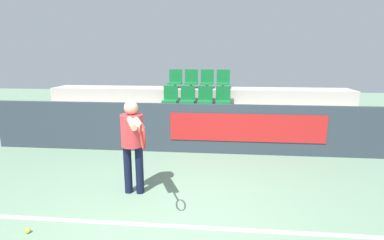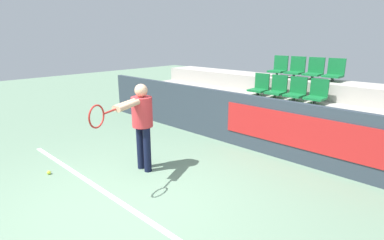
{
  "view_description": "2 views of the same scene",
  "coord_description": "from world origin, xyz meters",
  "px_view_note": "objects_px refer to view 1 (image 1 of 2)",
  "views": [
    {
      "loc": [
        0.7,
        -3.61,
        2.26
      ],
      "look_at": [
        0.17,
        1.78,
        1.06
      ],
      "focal_mm": 28.0,
      "sensor_mm": 36.0,
      "label": 1
    },
    {
      "loc": [
        3.32,
        -2.1,
        2.31
      ],
      "look_at": [
        -0.26,
        1.65,
        0.85
      ],
      "focal_mm": 28.0,
      "sensor_mm": 36.0,
      "label": 2
    }
  ],
  "objects_px": {
    "stadium_chair_9": "(191,80)",
    "stadium_chair_2": "(203,120)",
    "stadium_chair_10": "(207,80)",
    "tennis_ball": "(28,231)",
    "stadium_chair_7": "(223,98)",
    "stadium_chair_5": "(188,98)",
    "stadium_chair_1": "(183,119)",
    "stadium_chair_0": "(164,119)",
    "stadium_chair_3": "(223,120)",
    "stadium_chair_4": "(170,98)",
    "stadium_chair_6": "(205,98)",
    "stadium_chair_11": "(223,81)",
    "tennis_player": "(133,138)",
    "stadium_chair_8": "(175,80)"
  },
  "relations": [
    {
      "from": "stadium_chair_9",
      "to": "stadium_chair_2",
      "type": "bearing_deg",
      "value": -75.41
    },
    {
      "from": "stadium_chair_10",
      "to": "tennis_ball",
      "type": "distance_m",
      "value": 6.53
    },
    {
      "from": "stadium_chair_7",
      "to": "stadium_chair_5",
      "type": "bearing_deg",
      "value": 180.0
    },
    {
      "from": "stadium_chair_1",
      "to": "stadium_chair_5",
      "type": "height_order",
      "value": "stadium_chair_5"
    },
    {
      "from": "stadium_chair_0",
      "to": "tennis_ball",
      "type": "height_order",
      "value": "stadium_chair_0"
    },
    {
      "from": "stadium_chair_9",
      "to": "tennis_ball",
      "type": "height_order",
      "value": "stadium_chair_9"
    },
    {
      "from": "stadium_chair_3",
      "to": "stadium_chair_4",
      "type": "height_order",
      "value": "stadium_chair_4"
    },
    {
      "from": "stadium_chair_5",
      "to": "stadium_chair_10",
      "type": "relative_size",
      "value": 1.0
    },
    {
      "from": "stadium_chair_6",
      "to": "tennis_ball",
      "type": "xyz_separation_m",
      "value": [
        -2.0,
        -5.1,
        -1.01
      ]
    },
    {
      "from": "stadium_chair_5",
      "to": "stadium_chair_7",
      "type": "distance_m",
      "value": 0.99
    },
    {
      "from": "stadium_chair_11",
      "to": "tennis_player",
      "type": "bearing_deg",
      "value": -106.41
    },
    {
      "from": "stadium_chair_10",
      "to": "stadium_chair_11",
      "type": "xyz_separation_m",
      "value": [
        0.5,
        0.0,
        0.0
      ]
    },
    {
      "from": "stadium_chair_2",
      "to": "stadium_chair_4",
      "type": "xyz_separation_m",
      "value": [
        -0.99,
        0.95,
        0.41
      ]
    },
    {
      "from": "stadium_chair_6",
      "to": "stadium_chair_11",
      "type": "height_order",
      "value": "stadium_chair_11"
    },
    {
      "from": "stadium_chair_9",
      "to": "tennis_ball",
      "type": "bearing_deg",
      "value": -103.91
    },
    {
      "from": "stadium_chair_0",
      "to": "tennis_ball",
      "type": "xyz_separation_m",
      "value": [
        -1.0,
        -4.14,
        -0.6
      ]
    },
    {
      "from": "stadium_chair_0",
      "to": "stadium_chair_10",
      "type": "height_order",
      "value": "stadium_chair_10"
    },
    {
      "from": "stadium_chair_3",
      "to": "stadium_chair_2",
      "type": "bearing_deg",
      "value": 180.0
    },
    {
      "from": "stadium_chair_9",
      "to": "stadium_chair_11",
      "type": "bearing_deg",
      "value": 0.0
    },
    {
      "from": "stadium_chair_11",
      "to": "stadium_chair_8",
      "type": "bearing_deg",
      "value": 180.0
    },
    {
      "from": "stadium_chair_5",
      "to": "stadium_chair_6",
      "type": "bearing_deg",
      "value": 0.0
    },
    {
      "from": "stadium_chair_6",
      "to": "tennis_ball",
      "type": "bearing_deg",
      "value": -111.38
    },
    {
      "from": "stadium_chair_0",
      "to": "stadium_chair_6",
      "type": "relative_size",
      "value": 1.0
    },
    {
      "from": "stadium_chair_1",
      "to": "stadium_chair_3",
      "type": "distance_m",
      "value": 0.99
    },
    {
      "from": "stadium_chair_4",
      "to": "stadium_chair_11",
      "type": "distance_m",
      "value": 1.82
    },
    {
      "from": "stadium_chair_0",
      "to": "stadium_chair_7",
      "type": "relative_size",
      "value": 1.0
    },
    {
      "from": "stadium_chair_6",
      "to": "stadium_chair_7",
      "type": "height_order",
      "value": "same"
    },
    {
      "from": "stadium_chair_1",
      "to": "stadium_chair_3",
      "type": "bearing_deg",
      "value": 0.0
    },
    {
      "from": "stadium_chair_7",
      "to": "stadium_chair_10",
      "type": "bearing_deg",
      "value": 117.5
    },
    {
      "from": "tennis_player",
      "to": "stadium_chair_6",
      "type": "bearing_deg",
      "value": 53.2
    },
    {
      "from": "stadium_chair_1",
      "to": "stadium_chair_2",
      "type": "distance_m",
      "value": 0.5
    },
    {
      "from": "stadium_chair_6",
      "to": "tennis_player",
      "type": "distance_m",
      "value": 4.0
    },
    {
      "from": "stadium_chair_8",
      "to": "tennis_player",
      "type": "bearing_deg",
      "value": -89.23
    },
    {
      "from": "stadium_chair_6",
      "to": "tennis_ball",
      "type": "height_order",
      "value": "stadium_chair_6"
    },
    {
      "from": "stadium_chair_0",
      "to": "stadium_chair_4",
      "type": "xyz_separation_m",
      "value": [
        0.0,
        0.95,
        0.41
      ]
    },
    {
      "from": "stadium_chair_2",
      "to": "stadium_chair_7",
      "type": "relative_size",
      "value": 1.0
    },
    {
      "from": "stadium_chair_7",
      "to": "stadium_chair_1",
      "type": "bearing_deg",
      "value": -136.15
    },
    {
      "from": "stadium_chair_5",
      "to": "stadium_chair_7",
      "type": "bearing_deg",
      "value": 0.0
    },
    {
      "from": "stadium_chair_4",
      "to": "stadium_chair_5",
      "type": "bearing_deg",
      "value": 0.0
    },
    {
      "from": "stadium_chair_5",
      "to": "stadium_chair_4",
      "type": "bearing_deg",
      "value": 180.0
    },
    {
      "from": "stadium_chair_5",
      "to": "tennis_ball",
      "type": "xyz_separation_m",
      "value": [
        -1.5,
        -5.1,
        -1.01
      ]
    },
    {
      "from": "stadium_chair_0",
      "to": "stadium_chair_8",
      "type": "distance_m",
      "value": 2.08
    },
    {
      "from": "stadium_chair_6",
      "to": "tennis_player",
      "type": "xyz_separation_m",
      "value": [
        -0.93,
        -3.89,
        -0.08
      ]
    },
    {
      "from": "stadium_chair_3",
      "to": "tennis_player",
      "type": "height_order",
      "value": "tennis_player"
    },
    {
      "from": "stadium_chair_10",
      "to": "tennis_player",
      "type": "height_order",
      "value": "stadium_chair_10"
    },
    {
      "from": "stadium_chair_1",
      "to": "stadium_chair_7",
      "type": "xyz_separation_m",
      "value": [
        0.99,
        0.95,
        0.41
      ]
    },
    {
      "from": "stadium_chair_6",
      "to": "stadium_chair_9",
      "type": "height_order",
      "value": "stadium_chair_9"
    },
    {
      "from": "stadium_chair_2",
      "to": "stadium_chair_8",
      "type": "relative_size",
      "value": 1.0
    },
    {
      "from": "stadium_chair_0",
      "to": "stadium_chair_5",
      "type": "distance_m",
      "value": 1.15
    },
    {
      "from": "stadium_chair_8",
      "to": "stadium_chair_11",
      "type": "xyz_separation_m",
      "value": [
        1.49,
        0.0,
        0.0
      ]
    }
  ]
}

